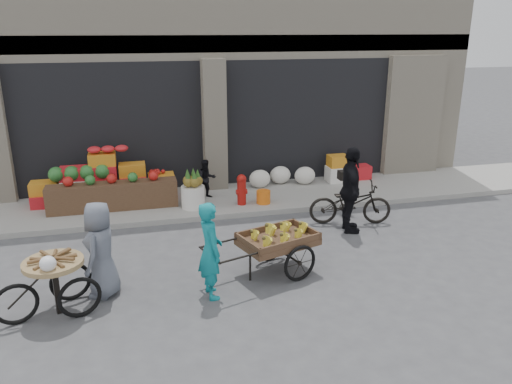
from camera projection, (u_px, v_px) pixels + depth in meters
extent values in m
plane|color=#424244|center=(268.00, 284.00, 8.10)|extent=(80.00, 80.00, 0.00)
cube|color=gray|center=(222.00, 200.00, 11.85)|extent=(18.00, 2.20, 0.12)
cube|color=beige|center=(194.00, 44.00, 14.56)|extent=(14.00, 6.00, 7.00)
cube|color=gray|center=(210.00, 44.00, 11.90)|extent=(14.00, 0.30, 0.40)
cube|color=black|center=(110.00, 124.00, 12.53)|extent=(4.40, 1.60, 3.10)
cube|color=black|center=(297.00, 116.00, 13.68)|extent=(4.40, 1.60, 3.10)
cube|color=beige|center=(213.00, 125.00, 12.32)|extent=(0.55, 0.80, 3.22)
cube|color=brown|center=(113.00, 196.00, 11.03)|extent=(2.80, 0.45, 0.60)
sphere|color=#1E5923|center=(80.00, 173.00, 11.19)|extent=(0.34, 0.34, 0.34)
cylinder|color=silver|center=(193.00, 197.00, 11.12)|extent=(0.52, 0.52, 0.50)
cylinder|color=#A5140F|center=(242.00, 193.00, 11.32)|extent=(0.20, 0.20, 0.56)
sphere|color=#A5140F|center=(242.00, 179.00, 11.22)|extent=(0.22, 0.22, 0.22)
cylinder|color=orange|center=(263.00, 197.00, 11.43)|extent=(0.32, 0.32, 0.30)
ellipsoid|color=silver|center=(283.00, 177.00, 12.71)|extent=(1.70, 0.60, 0.44)
imported|color=black|center=(206.00, 179.00, 11.70)|extent=(0.51, 0.43, 0.93)
cube|color=brown|center=(278.00, 241.00, 8.32)|extent=(1.42, 1.15, 0.11)
torus|color=black|center=(300.00, 263.00, 8.11)|extent=(0.61, 0.24, 0.62)
torus|color=black|center=(270.00, 244.00, 8.82)|extent=(0.61, 0.24, 0.62)
cylinder|color=black|center=(250.00, 266.00, 8.14)|extent=(0.05, 0.05, 0.51)
imported|color=#117A82|center=(210.00, 250.00, 7.52)|extent=(0.43, 0.60, 1.53)
cylinder|color=#9E7F51|center=(53.00, 263.00, 7.03)|extent=(1.06, 1.06, 0.07)
cube|color=black|center=(57.00, 288.00, 7.16)|extent=(0.10, 0.10, 0.80)
torus|color=black|center=(80.00, 297.00, 7.09)|extent=(0.61, 0.25, 0.62)
torus|color=black|center=(71.00, 281.00, 7.54)|extent=(0.61, 0.25, 0.62)
torus|color=black|center=(16.00, 304.00, 6.91)|extent=(0.61, 0.25, 0.62)
imported|color=slate|center=(101.00, 250.00, 7.56)|extent=(0.71, 0.86, 1.51)
imported|color=black|center=(350.00, 203.00, 10.48)|extent=(1.81, 0.98, 0.90)
imported|color=black|center=(351.00, 190.00, 9.93)|extent=(0.66, 1.10, 1.76)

